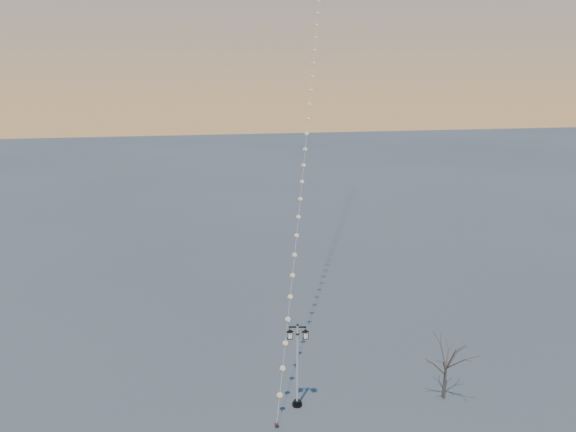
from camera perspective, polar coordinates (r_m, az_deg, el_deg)
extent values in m
plane|color=#4F4F4F|center=(30.40, 0.91, -20.60)|extent=(300.00, 300.00, 0.00)
cylinder|color=black|center=(30.98, 1.00, -19.68)|extent=(0.55, 0.55, 0.16)
cylinder|color=black|center=(30.89, 1.00, -19.45)|extent=(0.39, 0.39, 0.14)
cylinder|color=silver|center=(29.63, 1.02, -15.65)|extent=(0.13, 0.13, 4.61)
cylinder|color=black|center=(28.78, 1.03, -12.61)|extent=(0.20, 0.20, 0.06)
cube|color=black|center=(28.61, 1.04, -11.91)|extent=(0.92, 0.25, 0.06)
sphere|color=black|center=(28.56, 1.04, -11.70)|extent=(0.14, 0.14, 0.14)
pyramid|color=black|center=(28.67, 0.19, -12.18)|extent=(0.43, 0.43, 0.14)
cube|color=beige|center=(28.81, 0.19, -12.72)|extent=(0.25, 0.25, 0.33)
cube|color=black|center=(28.89, 0.19, -13.04)|extent=(0.29, 0.29, 0.04)
pyramid|color=black|center=(28.68, 1.88, -12.17)|extent=(0.43, 0.43, 0.14)
cube|color=beige|center=(28.82, 1.87, -12.71)|extent=(0.25, 0.25, 0.33)
cube|color=black|center=(28.91, 1.87, -13.04)|extent=(0.29, 0.29, 0.04)
cone|color=#4E4132|center=(32.37, 16.57, -16.88)|extent=(0.22, 0.22, 1.90)
cylinder|color=#331B18|center=(29.45, -1.23, -21.68)|extent=(0.20, 0.20, 0.20)
cylinder|color=black|center=(29.43, -1.23, -21.64)|extent=(0.03, 0.03, 0.25)
cone|color=orange|center=(46.91, 2.78, 18.45)|extent=(0.08, 0.08, 0.28)
cylinder|color=white|center=(29.15, -1.24, -20.89)|extent=(0.02, 0.02, 0.80)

